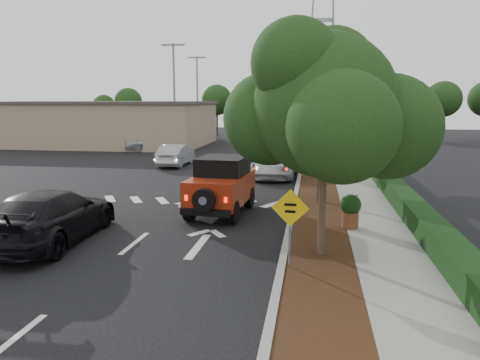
% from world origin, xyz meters
% --- Properties ---
extents(ground, '(120.00, 120.00, 0.00)m').
position_xyz_m(ground, '(0.00, 0.00, 0.00)').
color(ground, black).
rests_on(ground, ground).
extents(curb, '(0.20, 70.00, 0.15)m').
position_xyz_m(curb, '(4.60, 12.00, 0.07)').
color(curb, '#9E9B93').
rests_on(curb, ground).
extents(planting_strip, '(1.80, 70.00, 0.12)m').
position_xyz_m(planting_strip, '(5.60, 12.00, 0.06)').
color(planting_strip, black).
rests_on(planting_strip, ground).
extents(sidewalk, '(2.00, 70.00, 0.12)m').
position_xyz_m(sidewalk, '(7.50, 12.00, 0.06)').
color(sidewalk, gray).
rests_on(sidewalk, ground).
extents(hedge, '(0.80, 70.00, 0.80)m').
position_xyz_m(hedge, '(8.90, 12.00, 0.40)').
color(hedge, black).
rests_on(hedge, ground).
extents(commercial_building, '(22.00, 12.00, 4.00)m').
position_xyz_m(commercial_building, '(-16.00, 30.00, 2.00)').
color(commercial_building, gray).
rests_on(commercial_building, ground).
extents(transmission_tower, '(7.00, 4.00, 28.00)m').
position_xyz_m(transmission_tower, '(6.00, 48.00, 0.00)').
color(transmission_tower, slate).
rests_on(transmission_tower, ground).
extents(street_tree_near, '(3.80, 3.80, 5.92)m').
position_xyz_m(street_tree_near, '(5.60, -0.50, 0.00)').
color(street_tree_near, black).
rests_on(street_tree_near, ground).
extents(street_tree_mid, '(3.20, 3.20, 5.32)m').
position_xyz_m(street_tree_mid, '(5.60, 6.50, 0.00)').
color(street_tree_mid, black).
rests_on(street_tree_mid, ground).
extents(street_tree_far, '(3.40, 3.40, 5.62)m').
position_xyz_m(street_tree_far, '(5.60, 13.00, 0.00)').
color(street_tree_far, black).
rests_on(street_tree_far, ground).
extents(light_pole_a, '(2.00, 0.22, 9.00)m').
position_xyz_m(light_pole_a, '(-6.50, 26.00, 0.00)').
color(light_pole_a, slate).
rests_on(light_pole_a, ground).
extents(light_pole_b, '(2.00, 0.22, 9.00)m').
position_xyz_m(light_pole_b, '(-7.50, 38.00, 0.00)').
color(light_pole_b, slate).
rests_on(light_pole_b, ground).
extents(red_jeep, '(2.17, 4.33, 2.16)m').
position_xyz_m(red_jeep, '(1.90, 4.31, 1.10)').
color(red_jeep, black).
rests_on(red_jeep, ground).
extents(silver_suv_ahead, '(2.59, 5.19, 1.41)m').
position_xyz_m(silver_suv_ahead, '(3.20, 13.08, 0.71)').
color(silver_suv_ahead, '#B8BDC1').
rests_on(silver_suv_ahead, ground).
extents(black_suv_oncoming, '(2.52, 5.73, 1.64)m').
position_xyz_m(black_suv_oncoming, '(-2.57, -0.24, 0.82)').
color(black_suv_oncoming, black).
rests_on(black_suv_oncoming, ground).
extents(silver_sedan_oncoming, '(1.53, 4.32, 1.42)m').
position_xyz_m(silver_sedan_oncoming, '(-3.68, 16.70, 0.71)').
color(silver_sedan_oncoming, '#989B9F').
rests_on(silver_sedan_oncoming, ground).
extents(parked_suv, '(4.79, 2.98, 1.52)m').
position_xyz_m(parked_suv, '(-8.25, 24.99, 0.76)').
color(parked_suv, '#A6A8AE').
rests_on(parked_suv, ground).
extents(speed_hump_sign, '(0.95, 0.11, 2.03)m').
position_xyz_m(speed_hump_sign, '(4.80, -1.62, 1.41)').
color(speed_hump_sign, slate).
rests_on(speed_hump_sign, ground).
extents(terracotta_planter, '(0.68, 0.68, 1.19)m').
position_xyz_m(terracotta_planter, '(6.60, 2.38, 0.80)').
color(terracotta_planter, brown).
rests_on(terracotta_planter, ground).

